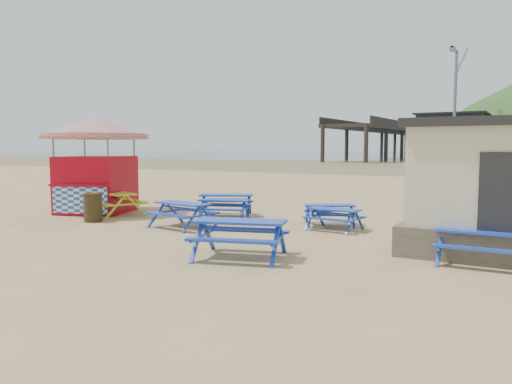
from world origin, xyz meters
The scene contains 14 objects.
ground centered at (0.00, 0.00, 0.00)m, with size 400.00×400.00×0.00m, color tan.
wet_sand centered at (0.00, 55.00, 0.00)m, with size 400.00×400.00×0.00m, color olive.
sea centered at (0.00, 170.00, 0.01)m, with size 400.00×400.00×0.00m, color #485A67.
picnic_table_blue_a centered at (-0.16, 2.14, 0.40)m, with size 2.38×2.22×0.80m.
picnic_table_blue_b centered at (4.33, 1.20, 0.33)m, with size 1.66×1.39×0.65m.
picnic_table_blue_c centered at (3.88, 1.96, 0.34)m, with size 2.01×1.88×0.67m.
picnic_table_blue_d centered at (0.02, -0.68, 0.39)m, with size 2.08×1.79×0.78m.
picnic_table_blue_e centered at (3.82, -3.46, 0.43)m, with size 2.43×2.17×0.86m.
picnic_table_blue_f centered at (8.63, -1.51, 0.37)m, with size 1.76×1.42×0.74m.
picnic_table_yellow centered at (-3.84, 0.31, 0.43)m, with size 2.48×2.25×0.85m.
ice_cream_kiosk centered at (-5.06, 0.57, 2.30)m, with size 5.16×5.16×3.65m.
litter_bin centered at (-3.33, -1.21, 0.49)m, with size 0.65×0.65×0.96m.
pier centered at (-17.99, 178.23, 5.46)m, with size 24.00×220.00×39.29m.
picnic_table_blue_g centered at (0.27, 1.30, 0.35)m, with size 2.04×1.84×0.71m.
Camera 1 is at (9.61, -12.98, 2.50)m, focal length 35.00 mm.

